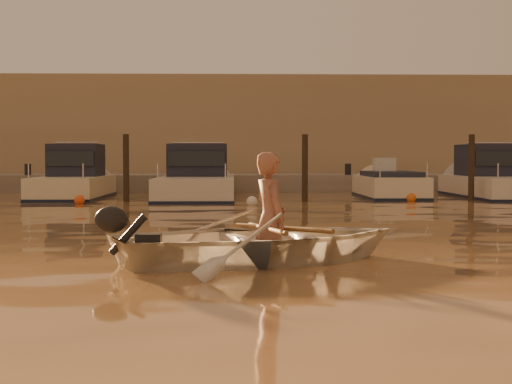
{
  "coord_description": "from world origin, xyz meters",
  "views": [
    {
      "loc": [
        -2.33,
        -9.45,
        1.33
      ],
      "look_at": [
        -1.96,
        3.44,
        0.75
      ],
      "focal_mm": 55.0,
      "sensor_mm": 36.0,
      "label": 1
    }
  ],
  "objects_px": {
    "moored_boat_3": "(389,191)",
    "waterfront_building": "(283,134)",
    "person": "(270,219)",
    "moored_boat_1": "(73,179)",
    "moored_boat_4": "(495,178)",
    "moored_boat_2": "(197,179)",
    "dinghy": "(263,240)"
  },
  "relations": [
    {
      "from": "person",
      "to": "moored_boat_1",
      "type": "xyz_separation_m",
      "value": [
        -5.64,
        15.53,
        0.08
      ]
    },
    {
      "from": "person",
      "to": "moored_boat_3",
      "type": "height_order",
      "value": "person"
    },
    {
      "from": "moored_boat_2",
      "to": "moored_boat_3",
      "type": "height_order",
      "value": "moored_boat_2"
    },
    {
      "from": "moored_boat_2",
      "to": "moored_boat_3",
      "type": "relative_size",
      "value": 1.51
    },
    {
      "from": "moored_boat_3",
      "to": "moored_boat_1",
      "type": "bearing_deg",
      "value": 180.0
    },
    {
      "from": "moored_boat_3",
      "to": "moored_boat_4",
      "type": "relative_size",
      "value": 0.77
    },
    {
      "from": "person",
      "to": "waterfront_building",
      "type": "bearing_deg",
      "value": -23.96
    },
    {
      "from": "moored_boat_1",
      "to": "moored_boat_3",
      "type": "bearing_deg",
      "value": 0.0
    },
    {
      "from": "person",
      "to": "moored_boat_1",
      "type": "bearing_deg",
      "value": 0.01
    },
    {
      "from": "dinghy",
      "to": "moored_boat_4",
      "type": "bearing_deg",
      "value": -47.77
    },
    {
      "from": "person",
      "to": "moored_boat_2",
      "type": "distance_m",
      "value": 15.61
    },
    {
      "from": "moored_boat_3",
      "to": "waterfront_building",
      "type": "distance_m",
      "value": 11.55
    },
    {
      "from": "person",
      "to": "moored_boat_2",
      "type": "bearing_deg",
      "value": -13.93
    },
    {
      "from": "moored_boat_4",
      "to": "waterfront_building",
      "type": "bearing_deg",
      "value": 119.63
    },
    {
      "from": "moored_boat_1",
      "to": "waterfront_building",
      "type": "xyz_separation_m",
      "value": [
        7.5,
        11.0,
        1.77
      ]
    },
    {
      "from": "moored_boat_1",
      "to": "waterfront_building",
      "type": "distance_m",
      "value": 13.43
    },
    {
      "from": "moored_boat_2",
      "to": "waterfront_building",
      "type": "distance_m",
      "value": 11.68
    },
    {
      "from": "moored_boat_4",
      "to": "waterfront_building",
      "type": "distance_m",
      "value": 12.78
    },
    {
      "from": "moored_boat_2",
      "to": "waterfront_building",
      "type": "relative_size",
      "value": 0.17
    },
    {
      "from": "moored_boat_1",
      "to": "moored_boat_2",
      "type": "height_order",
      "value": "same"
    },
    {
      "from": "moored_boat_2",
      "to": "moored_boat_4",
      "type": "xyz_separation_m",
      "value": [
        9.76,
        0.0,
        0.0
      ]
    },
    {
      "from": "moored_boat_2",
      "to": "moored_boat_3",
      "type": "bearing_deg",
      "value": 0.0
    },
    {
      "from": "dinghy",
      "to": "moored_boat_3",
      "type": "xyz_separation_m",
      "value": [
        4.73,
        15.56,
        -0.04
      ]
    },
    {
      "from": "person",
      "to": "moored_boat_4",
      "type": "height_order",
      "value": "moored_boat_4"
    },
    {
      "from": "moored_boat_1",
      "to": "moored_boat_4",
      "type": "xyz_separation_m",
      "value": [
        13.75,
        0.0,
        0.0
      ]
    },
    {
      "from": "dinghy",
      "to": "person",
      "type": "distance_m",
      "value": 0.29
    },
    {
      "from": "moored_boat_2",
      "to": "waterfront_building",
      "type": "height_order",
      "value": "waterfront_building"
    },
    {
      "from": "moored_boat_4",
      "to": "moored_boat_2",
      "type": "bearing_deg",
      "value": 180.0
    },
    {
      "from": "dinghy",
      "to": "moored_boat_4",
      "type": "xyz_separation_m",
      "value": [
        8.21,
        15.56,
        0.36
      ]
    },
    {
      "from": "person",
      "to": "moored_boat_1",
      "type": "distance_m",
      "value": 16.52
    },
    {
      "from": "person",
      "to": "waterfront_building",
      "type": "relative_size",
      "value": 0.04
    },
    {
      "from": "moored_boat_2",
      "to": "moored_boat_3",
      "type": "distance_m",
      "value": 6.29
    }
  ]
}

